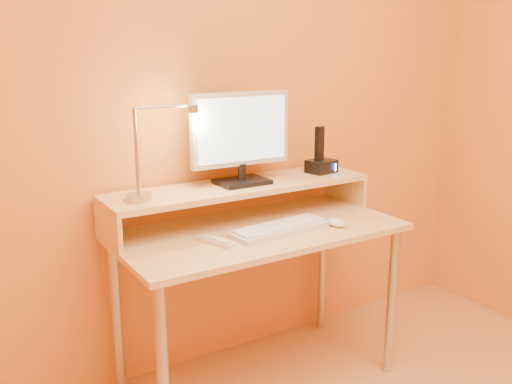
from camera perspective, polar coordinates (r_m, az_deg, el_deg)
wall_back at (r=2.52m, az=-3.64°, el=9.83°), size 3.00×0.04×2.50m
desk_leg_fl at (r=2.07m, az=-9.48°, el=-17.88°), size 0.04×0.04×0.69m
desk_leg_fr at (r=2.63m, az=13.68°, el=-10.82°), size 0.04×0.04×0.69m
desk_leg_bl at (r=2.49m, az=-14.00°, el=-12.33°), size 0.04×0.04×0.69m
desk_leg_br at (r=2.97m, az=6.78°, el=-7.52°), size 0.04×0.04×0.69m
desk_lower at (r=2.35m, az=0.27°, el=-3.99°), size 1.20×0.60×0.02m
shelf_riser_left at (r=2.23m, az=-14.88°, el=-3.39°), size 0.02×0.30×0.14m
shelf_riser_right at (r=2.78m, az=8.98°, el=0.46°), size 0.02×0.30×0.14m
desk_shelf at (r=2.43m, az=-1.60°, el=0.54°), size 1.20×0.30×0.02m
monitor_foot at (r=2.43m, az=-1.43°, el=1.06°), size 0.22×0.16×0.02m
monitor_neck at (r=2.42m, az=-1.43°, el=2.07°), size 0.04×0.04×0.07m
monitor_panel at (r=2.39m, az=-1.58°, el=6.45°), size 0.46×0.05×0.31m
monitor_back at (r=2.42m, az=-1.86°, el=6.51°), size 0.41×0.02×0.27m
monitor_screen at (r=2.38m, az=-1.36°, el=6.40°), size 0.42×0.01×0.27m
lamp_base at (r=2.20m, az=-11.85°, el=-0.53°), size 0.10×0.10×0.02m
lamp_post at (r=2.17m, az=-12.09°, el=4.01°), size 0.01×0.01×0.33m
lamp_arm at (r=2.19m, az=-9.34°, el=8.60°), size 0.24×0.01×0.01m
lamp_head at (r=2.24m, az=-6.45°, el=8.43°), size 0.04×0.04×0.03m
lamp_bulb at (r=2.24m, az=-6.44°, el=8.03°), size 0.03×0.03×0.00m
phone_dock at (r=2.66m, az=6.67°, el=2.62°), size 0.15×0.12×0.06m
phone_handset at (r=2.64m, az=6.48°, el=4.93°), size 0.04×0.03×0.16m
phone_led at (r=2.65m, az=8.12°, el=2.53°), size 0.01×0.00×0.04m
keyboard at (r=2.30m, az=2.46°, el=-3.82°), size 0.44×0.17×0.02m
mouse at (r=2.39m, az=8.15°, el=-3.07°), size 0.06×0.10×0.03m
remote_control at (r=2.16m, az=-4.08°, el=-5.06°), size 0.10×0.18×0.02m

